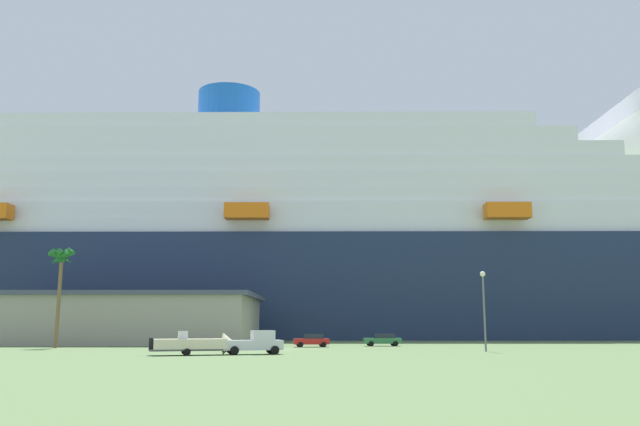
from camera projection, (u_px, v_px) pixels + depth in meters
The scene contains 9 objects.
ground_plane at pixel (277, 343), 101.03m from camera, with size 600.00×600.00×0.00m, color #567042.
cruise_ship at pixel (362, 253), 135.02m from camera, with size 245.51×54.07×61.46m.
terminal_building at pixel (106, 319), 94.90m from camera, with size 46.25×27.70×7.20m.
pickup_truck at pixel (255, 343), 59.97m from camera, with size 5.90×3.23×2.20m.
small_boat_on_trailer at pixel (198, 344), 58.50m from camera, with size 8.89×3.64×2.15m.
palm_tree at pixel (61, 263), 78.71m from camera, with size 3.16×3.28×12.11m.
street_lamp at pixel (484, 299), 67.21m from camera, with size 0.56×0.56×8.27m.
parked_car_green_wagon at pixel (383, 340), 83.79m from camera, with size 4.82×2.13×1.58m.
parked_car_red_hatchback at pixel (312, 340), 80.17m from camera, with size 4.49×2.37×1.58m.
Camera 1 is at (-0.15, -73.25, 2.66)m, focal length 36.15 mm.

